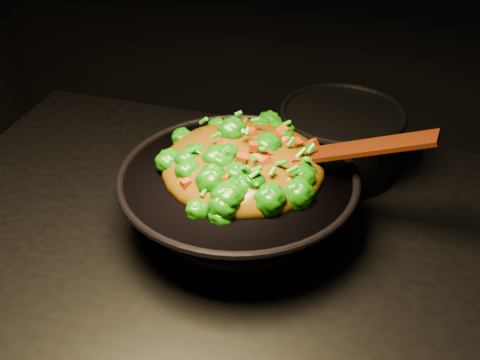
% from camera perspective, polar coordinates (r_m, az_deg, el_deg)
% --- Properties ---
extents(wok, '(0.43, 0.43, 0.10)m').
position_cam_1_polar(wok, '(0.98, -0.17, -2.09)').
color(wok, black).
rests_on(wok, stovetop).
extents(stir_fry, '(0.34, 0.34, 0.09)m').
position_cam_1_polar(stir_fry, '(0.94, 0.33, 3.38)').
color(stir_fry, '#156607').
rests_on(stir_fry, wok).
extents(spatula, '(0.26, 0.06, 0.11)m').
position_cam_1_polar(spatula, '(0.93, 9.95, 2.79)').
color(spatula, '#3B1706').
rests_on(spatula, wok).
extents(back_pot, '(0.25, 0.25, 0.12)m').
position_cam_1_polar(back_pot, '(1.13, 9.48, 3.80)').
color(back_pot, black).
rests_on(back_pot, stovetop).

